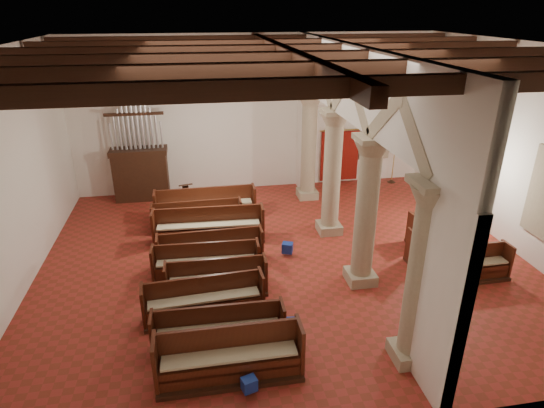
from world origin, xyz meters
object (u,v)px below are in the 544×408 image
Objects in this scene: pipe_organ at (140,165)px; lectern at (186,198)px; nave_pew_0 at (230,363)px; aisle_pew_0 at (472,268)px; processional_banner at (393,164)px.

lectern is (1.66, -1.39, -0.93)m from pipe_organ.
nave_pew_0 reaches higher than lectern.
pipe_organ is 10.26m from nave_pew_0.
pipe_organ is 11.96m from aisle_pew_0.
processional_banner is 1.18× the size of aisle_pew_0.
processional_banner reaches higher than aisle_pew_0.
nave_pew_0 is at bearing -161.00° from aisle_pew_0.
processional_banner is at bearing -0.04° from pipe_organ.
nave_pew_0 is (0.86, -8.51, -0.07)m from lectern.
pipe_organ is 2.35m from lectern.
processional_banner is at bearing 51.84° from nave_pew_0.
pipe_organ is at bearing 179.53° from processional_banner.
pipe_organ is at bearing 104.04° from nave_pew_0.
aisle_pew_0 is at bearing -52.01° from lectern.
processional_banner is 0.82× the size of nave_pew_0.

